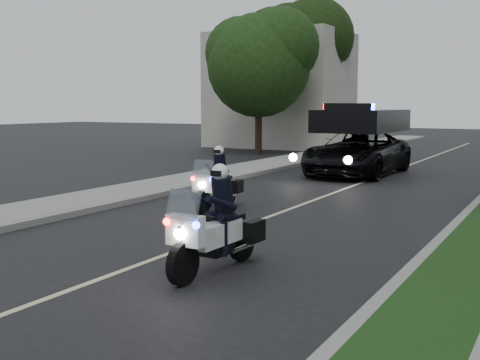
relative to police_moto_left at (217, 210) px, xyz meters
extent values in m
plane|color=black|center=(1.59, -4.47, 0.00)|extent=(120.00, 120.00, 0.00)
cube|color=gray|center=(-2.51, 5.53, 0.07)|extent=(0.20, 60.00, 0.15)
cube|color=gray|center=(-3.61, 5.53, 0.08)|extent=(2.00, 60.00, 0.16)
cube|color=#A8A396|center=(-8.41, 21.53, 3.50)|extent=(8.00, 6.00, 7.00)
cube|color=#BFB78C|center=(1.59, 5.53, 0.00)|extent=(0.12, 50.00, 0.01)
imported|color=black|center=(0.70, 9.09, 0.00)|extent=(2.85, 5.96, 2.87)
imported|color=black|center=(-0.46, 13.16, 0.00)|extent=(0.79, 1.92, 0.98)
imported|color=black|center=(-0.46, 13.16, 0.00)|extent=(0.73, 0.51, 1.92)
camera|label=1|loc=(7.75, -12.74, 2.65)|focal=44.78mm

